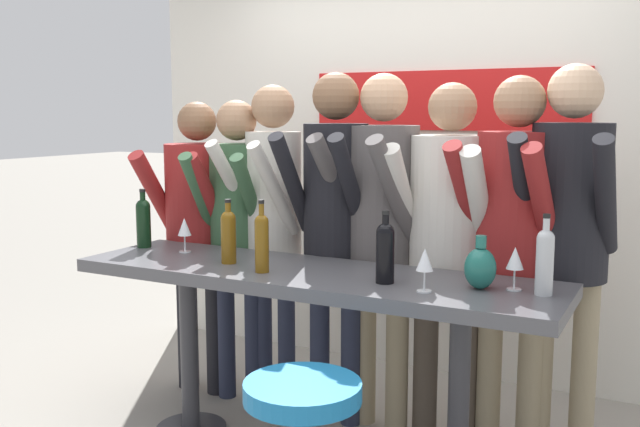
{
  "coord_description": "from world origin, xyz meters",
  "views": [
    {
      "loc": [
        1.5,
        -2.79,
        1.63
      ],
      "look_at": [
        0.0,
        0.09,
        1.17
      ],
      "focal_mm": 40.0,
      "sensor_mm": 36.0,
      "label": 1
    }
  ],
  "objects_px": {
    "person_left": "(237,215)",
    "wine_glass_0": "(515,260)",
    "person_far_right": "(514,225)",
    "wine_bottle_0": "(262,240)",
    "person_rightmost": "(569,220)",
    "wine_glass_2": "(425,261)",
    "wine_glass_1": "(184,228)",
    "wine_bottle_1": "(228,234)",
    "person_center_left": "(273,206)",
    "person_center": "(335,207)",
    "person_right": "(449,224)",
    "wine_bottle_3": "(545,259)",
    "person_center_right": "(381,212)",
    "tasting_table": "(311,301)",
    "decorative_vase": "(480,267)",
    "person_far_left": "(198,216)",
    "wine_bottle_2": "(385,250)",
    "wine_bottle_4": "(143,221)"
  },
  "relations": [
    {
      "from": "person_rightmost",
      "to": "wine_glass_1",
      "type": "xyz_separation_m",
      "value": [
        -1.81,
        -0.44,
        -0.11
      ]
    },
    {
      "from": "person_left",
      "to": "wine_glass_2",
      "type": "height_order",
      "value": "person_left"
    },
    {
      "from": "person_center_left",
      "to": "wine_bottle_3",
      "type": "bearing_deg",
      "value": -8.64
    },
    {
      "from": "wine_bottle_1",
      "to": "wine_bottle_4",
      "type": "distance_m",
      "value": 0.65
    },
    {
      "from": "person_right",
      "to": "wine_bottle_3",
      "type": "xyz_separation_m",
      "value": [
        0.54,
        -0.47,
        -0.03
      ]
    },
    {
      "from": "person_center_right",
      "to": "wine_bottle_0",
      "type": "distance_m",
      "value": 0.71
    },
    {
      "from": "person_left",
      "to": "person_right",
      "type": "xyz_separation_m",
      "value": [
        1.2,
        0.05,
        0.03
      ]
    },
    {
      "from": "person_far_left",
      "to": "wine_bottle_1",
      "type": "bearing_deg",
      "value": -42.56
    },
    {
      "from": "wine_bottle_1",
      "to": "person_center_left",
      "type": "bearing_deg",
      "value": 98.48
    },
    {
      "from": "tasting_table",
      "to": "decorative_vase",
      "type": "bearing_deg",
      "value": 1.47
    },
    {
      "from": "person_center_right",
      "to": "wine_bottle_2",
      "type": "bearing_deg",
      "value": -55.18
    },
    {
      "from": "person_center_left",
      "to": "wine_bottle_0",
      "type": "bearing_deg",
      "value": -54.63
    },
    {
      "from": "person_center_left",
      "to": "wine_bottle_4",
      "type": "distance_m",
      "value": 0.69
    },
    {
      "from": "tasting_table",
      "to": "wine_glass_2",
      "type": "relative_size",
      "value": 12.82
    },
    {
      "from": "person_far_left",
      "to": "tasting_table",
      "type": "bearing_deg",
      "value": -26.12
    },
    {
      "from": "person_right",
      "to": "person_rightmost",
      "type": "height_order",
      "value": "person_rightmost"
    },
    {
      "from": "person_far_left",
      "to": "person_center",
      "type": "distance_m",
      "value": 0.89
    },
    {
      "from": "person_center_left",
      "to": "person_rightmost",
      "type": "xyz_separation_m",
      "value": [
        1.53,
        0.03,
        0.03
      ]
    },
    {
      "from": "wine_bottle_1",
      "to": "wine_glass_2",
      "type": "relative_size",
      "value": 1.73
    },
    {
      "from": "wine_glass_1",
      "to": "person_left",
      "type": "bearing_deg",
      "value": 80.58
    },
    {
      "from": "person_center_left",
      "to": "person_rightmost",
      "type": "relative_size",
      "value": 0.96
    },
    {
      "from": "person_far_right",
      "to": "wine_bottle_4",
      "type": "xyz_separation_m",
      "value": [
        -1.85,
        -0.41,
        -0.06
      ]
    },
    {
      "from": "tasting_table",
      "to": "wine_bottle_3",
      "type": "xyz_separation_m",
      "value": [
        1.02,
        0.04,
        0.29
      ]
    },
    {
      "from": "person_right",
      "to": "person_center",
      "type": "bearing_deg",
      "value": -174.1
    },
    {
      "from": "person_center_left",
      "to": "person_center",
      "type": "distance_m",
      "value": 0.4
    },
    {
      "from": "person_far_left",
      "to": "wine_bottle_0",
      "type": "bearing_deg",
      "value": -37.15
    },
    {
      "from": "person_rightmost",
      "to": "wine_glass_0",
      "type": "distance_m",
      "value": 0.49
    },
    {
      "from": "wine_bottle_1",
      "to": "wine_glass_2",
      "type": "xyz_separation_m",
      "value": [
        1.01,
        -0.09,
        -0.02
      ]
    },
    {
      "from": "person_center_right",
      "to": "person_rightmost",
      "type": "height_order",
      "value": "person_rightmost"
    },
    {
      "from": "person_far_right",
      "to": "wine_bottle_0",
      "type": "relative_size",
      "value": 5.49
    },
    {
      "from": "person_far_left",
      "to": "wine_glass_0",
      "type": "bearing_deg",
      "value": -12.7
    },
    {
      "from": "wine_glass_1",
      "to": "wine_bottle_0",
      "type": "bearing_deg",
      "value": -19.39
    },
    {
      "from": "wine_bottle_4",
      "to": "wine_glass_1",
      "type": "distance_m",
      "value": 0.28
    },
    {
      "from": "wine_bottle_2",
      "to": "decorative_vase",
      "type": "distance_m",
      "value": 0.39
    },
    {
      "from": "tasting_table",
      "to": "wine_glass_0",
      "type": "xyz_separation_m",
      "value": [
        0.9,
        0.07,
        0.27
      ]
    },
    {
      "from": "person_center_left",
      "to": "wine_glass_0",
      "type": "distance_m",
      "value": 1.47
    },
    {
      "from": "wine_glass_1",
      "to": "wine_glass_2",
      "type": "relative_size",
      "value": 1.0
    },
    {
      "from": "wine_bottle_1",
      "to": "wine_glass_1",
      "type": "distance_m",
      "value": 0.38
    },
    {
      "from": "person_right",
      "to": "decorative_vase",
      "type": "bearing_deg",
      "value": -59.58
    },
    {
      "from": "person_center_right",
      "to": "person_far_right",
      "type": "distance_m",
      "value": 0.66
    },
    {
      "from": "person_left",
      "to": "wine_glass_1",
      "type": "xyz_separation_m",
      "value": [
        -0.06,
        -0.38,
        -0.02
      ]
    },
    {
      "from": "wine_glass_2",
      "to": "wine_bottle_4",
      "type": "bearing_deg",
      "value": 172.34
    },
    {
      "from": "person_center_left",
      "to": "wine_glass_1",
      "type": "xyz_separation_m",
      "value": [
        -0.28,
        -0.41,
        -0.08
      ]
    },
    {
      "from": "person_rightmost",
      "to": "wine_glass_2",
      "type": "xyz_separation_m",
      "value": [
        -0.44,
        -0.66,
        -0.11
      ]
    },
    {
      "from": "wine_glass_2",
      "to": "wine_bottle_1",
      "type": "bearing_deg",
      "value": 174.68
    },
    {
      "from": "person_center_left",
      "to": "decorative_vase",
      "type": "bearing_deg",
      "value": -12.43
    },
    {
      "from": "person_left",
      "to": "wine_glass_0",
      "type": "bearing_deg",
      "value": -22.64
    },
    {
      "from": "person_rightmost",
      "to": "wine_bottle_4",
      "type": "distance_m",
      "value": 2.13
    },
    {
      "from": "person_center",
      "to": "wine_bottle_3",
      "type": "height_order",
      "value": "person_center"
    },
    {
      "from": "wine_bottle_0",
      "to": "wine_bottle_2",
      "type": "height_order",
      "value": "wine_bottle_0"
    }
  ]
}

